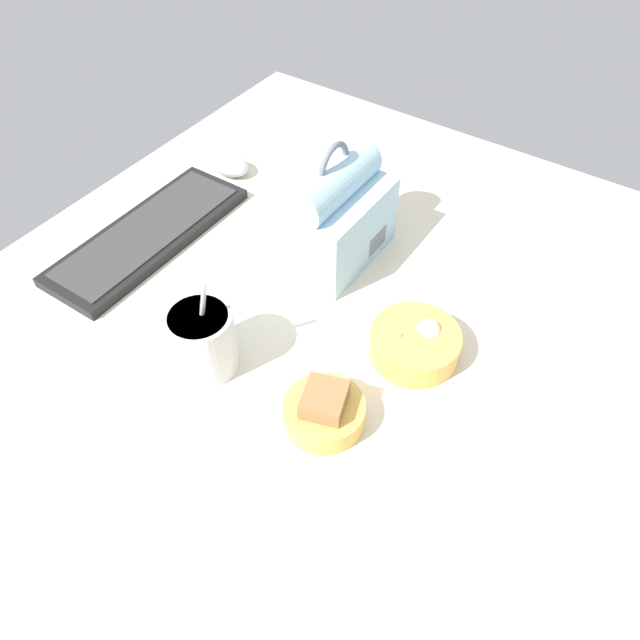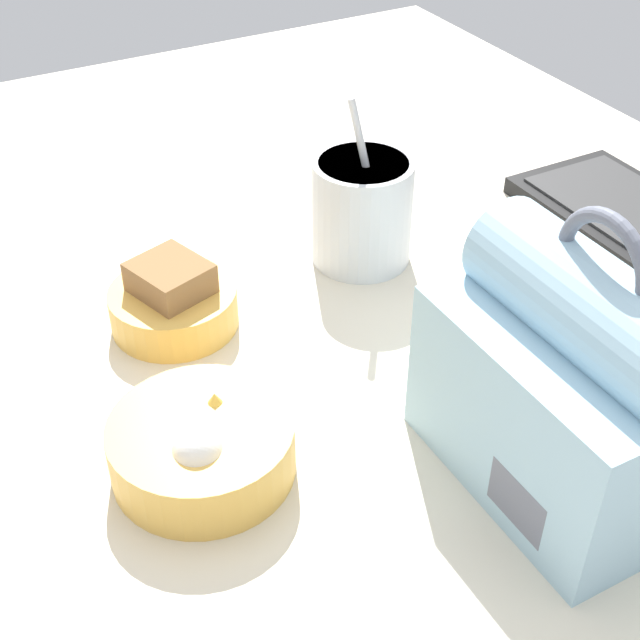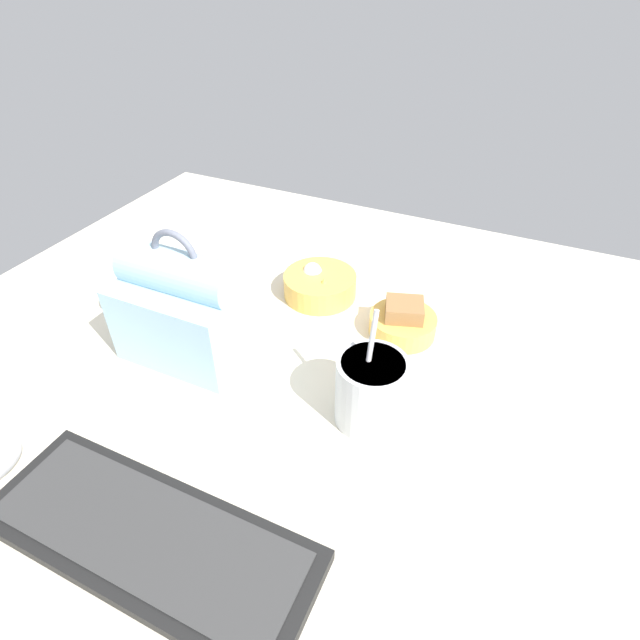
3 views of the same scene
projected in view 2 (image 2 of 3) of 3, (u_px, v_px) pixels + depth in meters
desk_surface at (330, 342)px, 78.30cm from camera, size 140.00×110.00×2.00cm
lunch_bag at (575, 385)px, 60.06cm from camera, size 19.34×14.10×21.56cm
soup_cup at (362, 209)px, 84.03cm from camera, size 9.52×9.52×17.29cm
bento_bowl_sandwich at (173, 302)px, 77.37cm from camera, size 11.13×11.13×6.31cm
bento_bowl_snacks at (203, 445)px, 63.63cm from camera, size 13.38×13.38×5.81cm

